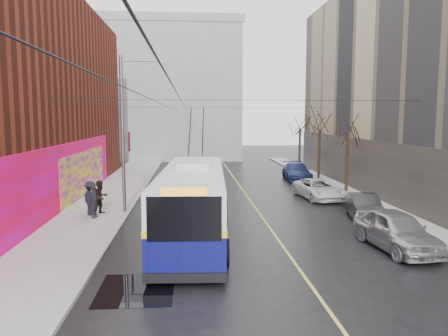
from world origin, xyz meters
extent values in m
plane|color=black|center=(0.00, 0.00, 0.00)|extent=(140.00, 140.00, 0.00)
cube|color=gray|center=(-8.00, 12.00, 0.07)|extent=(4.00, 60.00, 0.15)
cube|color=gray|center=(9.00, 12.00, 0.07)|extent=(2.00, 60.00, 0.15)
cube|color=#BFB74C|center=(1.50, 14.00, 0.00)|extent=(0.12, 50.00, 0.01)
cube|color=#F405A4|center=(-9.96, 10.00, 2.00)|extent=(0.08, 28.00, 4.00)
cube|color=#A105A4|center=(-9.92, 16.00, 1.60)|extent=(0.06, 12.00, 3.20)
cube|color=#4C4742|center=(9.97, 14.00, 2.00)|extent=(0.06, 36.00, 4.00)
cube|color=gray|center=(-6.00, 45.00, 9.00)|extent=(20.00, 12.00, 18.00)
cube|color=gray|center=(-6.00, 39.10, 17.50)|extent=(20.50, 0.40, 1.00)
cylinder|color=slate|center=(-6.30, 10.00, 4.50)|extent=(0.20, 0.20, 9.00)
cube|color=#520B10|center=(-5.95, 10.00, 4.20)|extent=(0.04, 0.60, 1.10)
cylinder|color=slate|center=(-5.10, 10.00, 8.70)|extent=(2.40, 0.10, 0.10)
cube|color=slate|center=(-4.00, 10.00, 8.60)|extent=(0.50, 0.22, 0.12)
cylinder|color=black|center=(-3.80, 15.00, 6.20)|extent=(0.02, 60.00, 0.02)
cylinder|color=black|center=(-2.80, 15.00, 6.20)|extent=(0.02, 60.00, 0.02)
cylinder|color=black|center=(0.00, 6.00, 6.40)|extent=(18.00, 0.02, 0.02)
cylinder|color=black|center=(0.00, 22.00, 6.40)|extent=(18.00, 0.02, 0.02)
cylinder|color=black|center=(9.00, 16.00, 2.10)|extent=(0.24, 0.24, 4.20)
cylinder|color=black|center=(9.00, 23.00, 2.24)|extent=(0.24, 0.24, 4.48)
cylinder|color=black|center=(9.00, 30.00, 2.18)|extent=(0.24, 0.24, 4.37)
cube|color=black|center=(-4.28, -1.27, 0.00)|extent=(2.43, 2.83, 0.01)
ellipsoid|color=slate|center=(-2.49, 8.79, 7.75)|extent=(0.44, 0.20, 0.12)
ellipsoid|color=slate|center=(-2.34, 10.55, 8.49)|extent=(0.44, 0.20, 0.12)
ellipsoid|color=slate|center=(-2.56, 10.69, 5.74)|extent=(0.44, 0.20, 0.12)
cube|color=#0B0C56|center=(-2.37, 5.07, 1.00)|extent=(3.39, 12.80, 1.58)
cube|color=silver|center=(-2.37, 5.07, 2.48)|extent=(3.39, 12.80, 1.37)
cube|color=yellow|center=(-2.37, 5.07, 1.80)|extent=(3.44, 12.84, 0.23)
cube|color=black|center=(-2.69, -1.27, 2.32)|extent=(2.43, 0.17, 1.48)
cube|color=black|center=(-2.04, 11.41, 2.32)|extent=(2.43, 0.17, 1.27)
cube|color=black|center=(-3.76, 5.14, 2.38)|extent=(0.64, 11.61, 1.06)
cube|color=black|center=(-0.98, 5.00, 2.38)|extent=(0.64, 11.61, 1.06)
cube|color=silver|center=(-2.31, 6.12, 3.33)|extent=(1.64, 3.24, 0.32)
cube|color=black|center=(-2.70, -1.31, 0.37)|extent=(2.75, 0.27, 0.32)
cylinder|color=black|center=(-3.96, 0.92, 0.53)|extent=(0.37, 1.07, 1.06)
cylinder|color=black|center=(-1.21, 0.78, 0.53)|extent=(0.37, 1.07, 1.06)
cylinder|color=black|center=(-3.52, 9.36, 0.53)|extent=(0.37, 1.07, 1.06)
cylinder|color=black|center=(-0.78, 9.22, 0.53)|extent=(0.37, 1.07, 1.06)
cylinder|color=black|center=(-2.49, 9.83, 4.86)|extent=(0.25, 3.67, 2.60)
cylinder|color=black|center=(-1.76, 9.80, 4.86)|extent=(0.25, 3.67, 2.60)
imported|color=#ACACB1|center=(6.19, 2.30, 0.83)|extent=(2.38, 5.04, 1.67)
imported|color=#28272A|center=(7.00, 7.72, 0.69)|extent=(2.08, 4.34, 1.37)
imported|color=silver|center=(6.24, 13.81, 0.67)|extent=(2.81, 5.07, 1.34)
imported|color=navy|center=(6.94, 22.74, 0.75)|extent=(2.44, 5.31, 1.50)
imported|color=silver|center=(-2.82, 17.85, 0.79)|extent=(2.20, 4.74, 1.57)
imported|color=black|center=(-7.69, 8.59, 1.06)|extent=(0.53, 0.72, 1.83)
imported|color=black|center=(-7.54, 9.55, 1.10)|extent=(1.13, 1.17, 1.90)
imported|color=black|center=(-8.03, 9.24, 1.11)|extent=(1.35, 1.40, 1.92)
camera|label=1|loc=(-2.47, -15.10, 5.61)|focal=35.00mm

